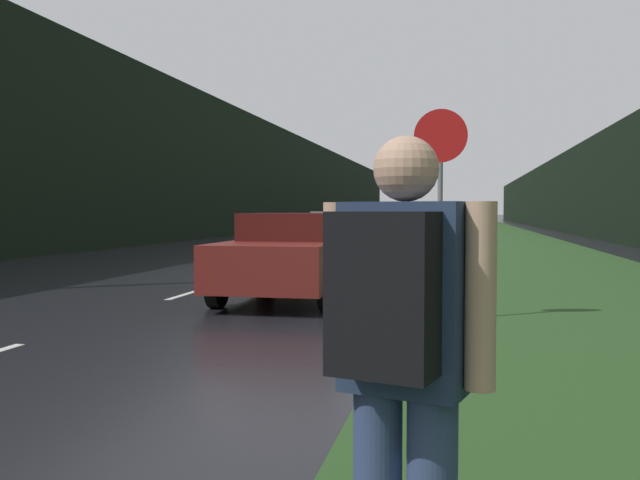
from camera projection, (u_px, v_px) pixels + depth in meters
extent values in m
cube|color=#26471E|center=(499.00, 238.00, 39.07)|extent=(6.00, 240.00, 0.02)
cube|color=silver|center=(200.00, 290.00, 13.21)|extent=(0.12, 3.00, 0.01)
cube|color=silver|center=(289.00, 263.00, 20.06)|extent=(0.12, 3.00, 0.01)
cube|color=silver|center=(333.00, 250.00, 26.90)|extent=(0.12, 3.00, 0.01)
cube|color=black|center=(261.00, 178.00, 52.21)|extent=(2.00, 140.00, 8.25)
cube|color=black|center=(580.00, 192.00, 47.51)|extent=(2.00, 140.00, 5.77)
cylinder|color=slate|center=(440.00, 242.00, 9.39)|extent=(0.07, 0.07, 2.21)
cylinder|color=#B71414|center=(441.00, 136.00, 9.33)|extent=(0.74, 0.02, 0.74)
cube|color=navy|center=(405.00, 297.00, 2.34)|extent=(0.47, 0.34, 0.66)
sphere|color=tan|center=(406.00, 169.00, 2.32)|extent=(0.23, 0.23, 0.23)
cylinder|color=tan|center=(337.00, 288.00, 2.46)|extent=(0.10, 0.10, 0.62)
cylinder|color=tan|center=(481.00, 296.00, 2.22)|extent=(0.10, 0.10, 0.62)
cube|color=black|center=(383.00, 294.00, 2.16)|extent=(0.37, 0.26, 0.53)
cube|color=maroon|center=(292.00, 261.00, 11.88)|extent=(1.88, 4.37, 0.74)
cube|color=#40120F|center=(295.00, 226.00, 12.07)|extent=(1.60, 1.97, 0.47)
cylinder|color=black|center=(327.00, 290.00, 10.38)|extent=(0.20, 0.66, 0.66)
cylinder|color=black|center=(217.00, 287.00, 10.75)|extent=(0.20, 0.66, 0.66)
cylinder|color=black|center=(354.00, 274.00, 13.04)|extent=(0.20, 0.66, 0.66)
cylinder|color=black|center=(265.00, 272.00, 13.40)|extent=(0.20, 0.66, 0.66)
cube|color=#9E9EA3|center=(389.00, 233.00, 27.92)|extent=(1.89, 4.09, 0.73)
cube|color=#5E5E61|center=(390.00, 219.00, 28.10)|extent=(1.61, 1.84, 0.41)
cylinder|color=black|center=(409.00, 242.00, 26.51)|extent=(0.20, 0.64, 0.64)
cylinder|color=black|center=(363.00, 242.00, 26.88)|extent=(0.20, 0.64, 0.64)
cylinder|color=black|center=(413.00, 240.00, 28.99)|extent=(0.20, 0.64, 0.64)
cylinder|color=black|center=(371.00, 239.00, 29.36)|extent=(0.20, 0.64, 0.64)
cube|color=#9E9EA3|center=(328.00, 227.00, 36.92)|extent=(1.77, 4.45, 0.74)
cube|color=#5E5E61|center=(328.00, 216.00, 36.67)|extent=(1.51, 2.00, 0.47)
cylinder|color=black|center=(318.00, 232.00, 38.45)|extent=(0.20, 0.71, 0.71)
cylinder|color=black|center=(348.00, 232.00, 38.11)|extent=(0.20, 0.71, 0.71)
cylinder|color=black|center=(308.00, 234.00, 35.75)|extent=(0.20, 0.71, 0.71)
cylinder|color=black|center=(339.00, 234.00, 35.41)|extent=(0.20, 0.71, 0.71)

